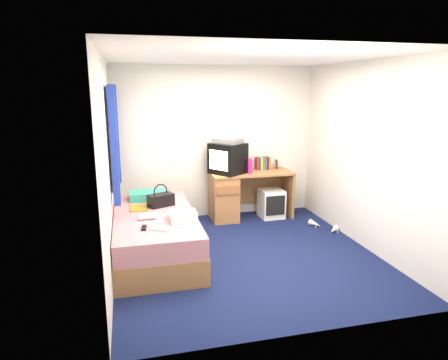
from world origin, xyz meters
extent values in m
plane|color=#0C1438|center=(0.00, 0.00, 0.00)|extent=(3.40, 3.40, 0.00)
plane|color=white|center=(0.00, 0.00, 2.40)|extent=(3.40, 3.40, 0.00)
plane|color=silver|center=(0.00, 1.70, 1.20)|extent=(3.20, 0.00, 3.20)
plane|color=silver|center=(0.00, -1.70, 1.20)|extent=(3.20, 0.00, 3.20)
plane|color=silver|center=(-1.60, 0.00, 1.20)|extent=(0.00, 3.40, 3.40)
plane|color=silver|center=(1.60, 0.00, 1.20)|extent=(0.00, 3.40, 3.40)
cube|color=#A77445|center=(-1.10, 0.29, 0.15)|extent=(1.00, 2.00, 0.30)
cube|color=#935C35|center=(-0.60, -0.11, 0.16)|extent=(0.02, 0.70, 0.18)
cube|color=silver|center=(-1.10, 0.29, 0.42)|extent=(0.98, 1.98, 0.24)
cube|color=#1C80B7|center=(-1.13, 0.98, 0.59)|extent=(0.51, 0.33, 0.11)
cube|color=#A77445|center=(0.51, 1.42, 0.73)|extent=(1.30, 0.55, 0.03)
cube|color=#A77445|center=(0.06, 1.42, 0.36)|extent=(0.40, 0.52, 0.72)
cube|color=#A77445|center=(1.14, 1.42, 0.36)|extent=(0.04, 0.52, 0.72)
cube|color=#A77445|center=(0.76, 1.67, 0.45)|extent=(0.78, 0.03, 0.55)
cube|color=white|center=(0.84, 1.35, 0.23)|extent=(0.38, 0.38, 0.46)
cube|color=black|center=(0.13, 1.44, 0.99)|extent=(0.63, 0.64, 0.47)
cube|color=#E8E993|center=(-0.04, 1.31, 0.99)|extent=(0.22, 0.30, 0.29)
cube|color=#B1B1B3|center=(0.13, 1.44, 1.26)|extent=(0.49, 0.49, 0.08)
cube|color=maroon|center=(0.66, 1.60, 0.85)|extent=(0.03, 0.13, 0.20)
cube|color=navy|center=(0.70, 1.60, 0.85)|extent=(0.03, 0.13, 0.20)
cube|color=gold|center=(0.73, 1.60, 0.85)|extent=(0.03, 0.13, 0.20)
cube|color=#337F33|center=(0.77, 1.60, 0.85)|extent=(0.03, 0.13, 0.20)
cube|color=#7F337F|center=(0.80, 1.60, 0.85)|extent=(0.03, 0.13, 0.20)
cube|color=#262626|center=(0.84, 1.60, 0.85)|extent=(0.03, 0.13, 0.20)
cube|color=#B26633|center=(0.87, 1.60, 0.85)|extent=(0.03, 0.13, 0.20)
cube|color=black|center=(1.01, 1.61, 0.82)|extent=(0.04, 0.12, 0.14)
cylinder|color=#D01D83|center=(0.46, 1.32, 0.86)|extent=(0.08, 0.08, 0.22)
cylinder|color=white|center=(0.33, 1.52, 0.85)|extent=(0.06, 0.06, 0.20)
cube|color=black|center=(-0.99, 0.60, 0.62)|extent=(0.37, 0.29, 0.16)
torus|color=black|center=(-0.99, 0.60, 0.74)|extent=(0.19, 0.09, 0.20)
cube|color=silver|center=(-0.79, -0.04, 0.59)|extent=(0.32, 0.26, 0.10)
cube|color=yellow|center=(-1.28, 0.55, 0.55)|extent=(0.21, 0.28, 0.01)
cylinder|color=silver|center=(-1.20, 0.09, 0.58)|extent=(0.20, 0.08, 0.07)
cube|color=gold|center=(-1.09, -0.32, 0.55)|extent=(0.22, 0.17, 0.01)
cube|color=black|center=(-1.25, -0.22, 0.55)|extent=(0.07, 0.16, 0.02)
cube|color=silver|center=(-1.58, 0.90, 1.45)|extent=(0.02, 0.90, 1.10)
cube|color=white|center=(-1.57, 0.90, 2.04)|extent=(0.06, 1.06, 0.08)
cube|color=white|center=(-1.57, 0.90, 0.86)|extent=(0.06, 1.06, 0.08)
cube|color=navy|center=(-1.53, 0.31, 1.40)|extent=(0.08, 0.24, 1.40)
cube|color=navy|center=(-1.53, 1.49, 1.40)|extent=(0.08, 0.24, 1.40)
cone|color=silver|center=(1.33, 0.75, 0.04)|extent=(0.15, 0.24, 0.09)
cone|color=silver|center=(1.47, 0.45, 0.04)|extent=(0.22, 0.21, 0.09)
camera|label=1|loc=(-1.39, -4.49, 2.07)|focal=32.00mm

